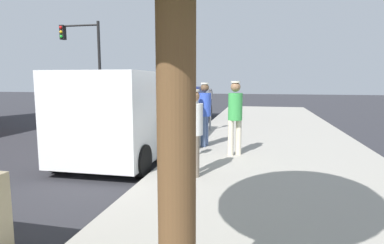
# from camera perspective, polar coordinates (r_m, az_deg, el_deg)

# --- Properties ---
(ground_plane) EXTENTS (80.00, 80.00, 0.00)m
(ground_plane) POSITION_cam_1_polar(r_m,az_deg,el_deg) (7.47, -13.06, -7.94)
(ground_plane) COLOR #2D2D33
(sidewalk_slab) EXTENTS (5.00, 32.00, 0.15)m
(sidewalk_slab) POSITION_cam_1_polar(r_m,az_deg,el_deg) (6.79, 15.15, -8.91)
(sidewalk_slab) COLOR #9E998E
(sidewalk_slab) RESTS_ON ground
(parking_meter_near) EXTENTS (0.14, 0.18, 1.52)m
(parking_meter_near) POSITION_cam_1_polar(r_m,az_deg,el_deg) (7.05, -2.39, 1.12)
(parking_meter_near) COLOR gray
(parking_meter_near) RESTS_ON sidewalk_slab
(parking_meter_far) EXTENTS (0.14, 0.18, 1.52)m
(parking_meter_far) POSITION_cam_1_polar(r_m,az_deg,el_deg) (11.55, 3.29, 3.60)
(parking_meter_far) COLOR gray
(parking_meter_far) RESTS_ON sidewalk_slab
(pedestrian_in_gray) EXTENTS (0.34, 0.36, 1.65)m
(pedestrian_in_gray) POSITION_cam_1_polar(r_m,az_deg,el_deg) (8.23, -0.00, 1.43)
(pedestrian_in_gray) COLOR #383D47
(pedestrian_in_gray) RESTS_ON sidewalk_slab
(pedestrian_in_green) EXTENTS (0.34, 0.34, 1.79)m
(pedestrian_in_green) POSITION_cam_1_polar(r_m,az_deg,el_deg) (7.72, 7.71, 1.64)
(pedestrian_in_green) COLOR beige
(pedestrian_in_green) RESTS_ON sidewalk_slab
(pedestrian_in_blue) EXTENTS (0.34, 0.36, 1.74)m
(pedestrian_in_blue) POSITION_cam_1_polar(r_m,az_deg,el_deg) (8.71, 2.29, 2.16)
(pedestrian_in_blue) COLOR #4C608C
(pedestrian_in_blue) RESTS_ON sidewalk_slab
(pedestrian_in_white) EXTENTS (0.34, 0.34, 1.64)m
(pedestrian_in_white) POSITION_cam_1_polar(r_m,az_deg,el_deg) (6.00, 0.35, -0.89)
(pedestrian_in_white) COLOR #726656
(pedestrian_in_white) RESTS_ON sidewalk_slab
(parked_van) EXTENTS (2.14, 5.21, 2.15)m
(parked_van) POSITION_cam_1_polar(r_m,az_deg,el_deg) (8.66, -10.05, 2.03)
(parked_van) COLOR white
(parked_van) RESTS_ON ground
(parked_sedan_ahead) EXTENTS (1.95, 4.41, 1.65)m
(parked_sedan_ahead) POSITION_cam_1_polar(r_m,az_deg,el_deg) (16.01, -0.85, 3.14)
(parked_sedan_ahead) COLOR navy
(parked_sedan_ahead) RESTS_ON ground
(traffic_light_corner) EXTENTS (2.48, 0.42, 5.20)m
(traffic_light_corner) POSITION_cam_1_polar(r_m,az_deg,el_deg) (19.35, -18.52, 11.71)
(traffic_light_corner) COLOR black
(traffic_light_corner) RESTS_ON ground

